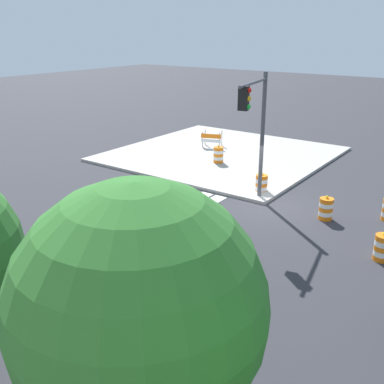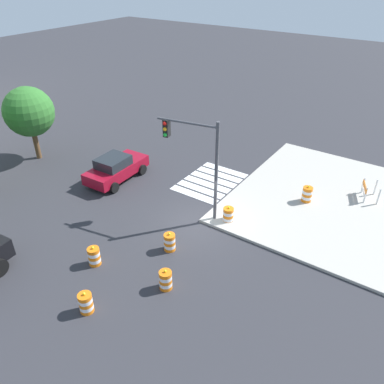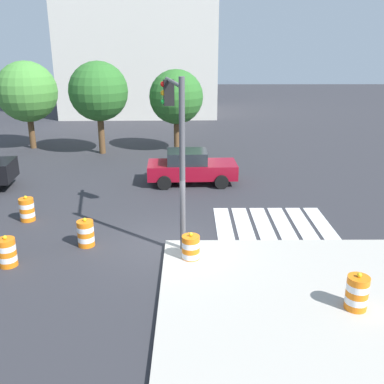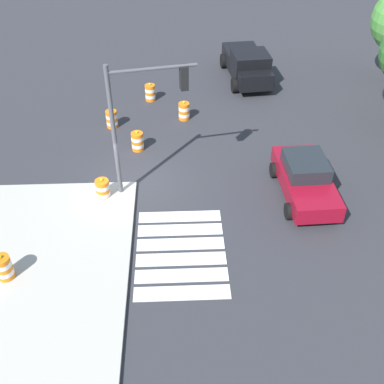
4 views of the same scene
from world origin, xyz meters
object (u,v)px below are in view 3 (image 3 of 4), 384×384
Objects in this scene: traffic_barrel_on_sidewalk at (357,293)px; street_tree_streetside_far at (176,97)px; street_tree_streetside_near at (99,92)px; traffic_light_pole at (176,129)px; traffic_barrel_median_far at (7,252)px; street_tree_streetside_mid at (27,92)px; traffic_barrel_near_corner at (86,233)px; traffic_barrel_far_curb at (191,249)px; sports_car at (191,167)px; traffic_barrel_median_near at (27,209)px.

street_tree_streetside_far is at bearing 105.77° from traffic_barrel_on_sidewalk.
traffic_light_pole is at bearing -68.39° from street_tree_streetside_near.
traffic_barrel_median_far is 16.93m from street_tree_streetside_mid.
traffic_barrel_on_sidewalk is (7.74, -4.00, 0.15)m from traffic_barrel_near_corner.
street_tree_streetside_mid is at bearing 106.00° from traffic_barrel_median_far.
traffic_barrel_far_curb is 15.71m from street_tree_streetside_near.
sports_car is at bearing 85.29° from traffic_light_pole.
sports_car is 13.11m from street_tree_streetside_mid.
traffic_barrel_far_curb is at bearing -18.89° from traffic_barrel_near_corner.
street_tree_streetside_far is (-0.34, 13.15, -0.53)m from traffic_light_pole.
traffic_barrel_near_corner and traffic_barrel_median_near have the same top height.
traffic_barrel_median_far is 5.68m from traffic_barrel_far_curb.
traffic_barrel_on_sidewalk is (4.14, -10.99, -0.21)m from sports_car.
traffic_barrel_on_sidewalk is (4.19, -2.79, 0.15)m from traffic_barrel_far_curb.
sports_car is 8.22m from traffic_barrel_far_curb.
traffic_barrel_near_corner is at bearing -169.22° from traffic_light_pole.
street_tree_streetside_mid reaches higher than traffic_barrel_median_near.
traffic_light_pole is (3.08, 0.59, 3.46)m from traffic_barrel_near_corner.
traffic_light_pole is (-0.48, 1.80, 3.46)m from traffic_barrel_far_curb.
street_tree_streetside_mid is (-10.31, 7.60, 2.80)m from sports_car.
traffic_light_pole reaches higher than street_tree_streetside_mid.
traffic_light_pole is (5.85, -1.67, 3.46)m from traffic_barrel_median_near.
traffic_barrel_median_near is 0.18× the size of street_tree_streetside_mid.
traffic_light_pole is at bearing 104.91° from traffic_barrel_far_curb.
traffic_light_pole reaches higher than traffic_barrel_median_near.
street_tree_streetside_near reaches higher than traffic_barrel_median_near.
traffic_barrel_on_sidewalk is (10.52, -6.25, 0.15)m from traffic_barrel_median_near.
street_tree_streetside_mid is (-9.78, 14.01, -0.29)m from traffic_light_pole.
traffic_light_pole reaches higher than traffic_barrel_near_corner.
sports_car is at bearing 89.67° from traffic_barrel_far_curb.
traffic_barrel_on_sidewalk is at bearing -69.37° from sports_car.
traffic_barrel_on_sidewalk reaches higher than traffic_barrel_near_corner.
traffic_barrel_median_near is 0.19× the size of traffic_light_pole.
traffic_barrel_near_corner is 16.37m from street_tree_streetside_mid.
traffic_barrel_median_far is 0.18× the size of street_tree_streetside_mid.
street_tree_streetside_mid is (-4.59, 15.99, 3.16)m from traffic_barrel_median_far.
traffic_light_pole is at bearing -55.09° from street_tree_streetside_mid.
street_tree_streetside_mid reaches higher than traffic_barrel_near_corner.
sports_car is 7.13m from traffic_light_pole.
traffic_light_pole is 1.09× the size of street_tree_streetside_far.
traffic_barrel_far_curb is 5.03m from traffic_barrel_on_sidewalk.
traffic_barrel_median_far is 10.20m from traffic_barrel_on_sidewalk.
traffic_barrel_median_near is 3.70m from traffic_barrel_median_far.
traffic_light_pole reaches higher than sports_car.
traffic_barrel_near_corner is 1.00× the size of traffic_barrel_median_near.
street_tree_streetside_mid is at bearing 114.66° from traffic_barrel_near_corner.
street_tree_streetside_far reaches higher than sports_car.
traffic_barrel_median_far is 0.20× the size of street_tree_streetside_far.
traffic_barrel_on_sidewalk reaches higher than traffic_barrel_median_near.
traffic_barrel_median_far is at bearing -159.14° from traffic_light_pole.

